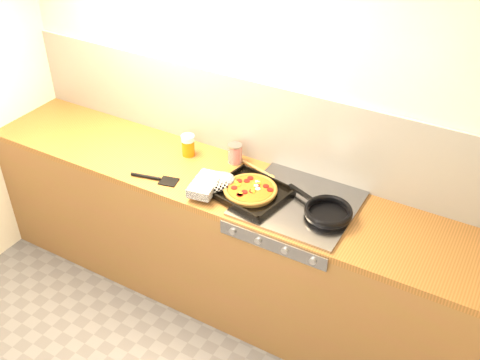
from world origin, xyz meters
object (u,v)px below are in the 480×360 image
Objects in this scene: frying_pan at (327,212)px; tomato_can at (235,153)px; juice_glass at (188,145)px; pizza_on_tray at (238,188)px.

frying_pan is 0.71m from tomato_can.
juice_glass is at bearing -166.01° from tomato_can.
pizza_on_tray is 0.50m from frying_pan.
pizza_on_tray is at bearing -56.52° from tomato_can.
frying_pan is at bearing -17.93° from tomato_can.
pizza_on_tray is 3.93× the size of juice_glass.
juice_glass reaches higher than frying_pan.
tomato_can is at bearing 13.99° from juice_glass.
frying_pan is 0.98m from juice_glass.
juice_glass is (-0.96, 0.15, 0.03)m from frying_pan.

